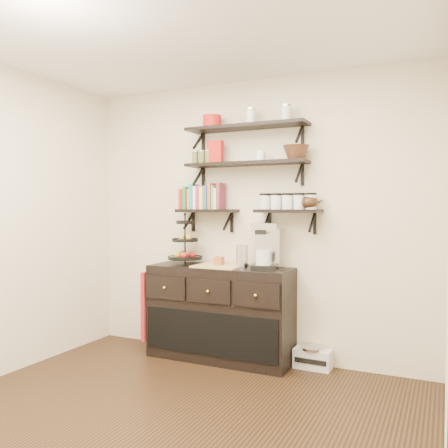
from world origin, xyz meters
The scene contains 22 objects.
floor centered at (0.00, 0.00, 0.00)m, with size 3.50×3.50×0.00m, color black.
ceiling centered at (0.00, 0.00, 2.70)m, with size 3.50×3.50×0.02m, color white.
back_wall centered at (0.00, 1.75, 1.35)m, with size 3.50×0.02×2.70m, color silver.
right_wall centered at (1.75, 0.00, 1.35)m, with size 0.02×3.50×2.70m, color silver.
shelf_top centered at (0.00, 1.62, 2.23)m, with size 1.20×0.27×0.23m.
shelf_mid centered at (0.00, 1.62, 1.88)m, with size 1.20×0.27×0.23m.
shelf_low_left centered at (-0.42, 1.63, 1.43)m, with size 0.60×0.25×0.23m.
shelf_low_right centered at (0.42, 1.63, 1.43)m, with size 0.60×0.25×0.23m.
cookbooks centered at (-0.47, 1.63, 1.57)m, with size 0.43×0.15×0.26m.
glass_canisters centered at (0.41, 1.63, 1.51)m, with size 0.54×0.10×0.13m.
sideboard centered at (-0.23, 1.51, 0.45)m, with size 1.40×0.50×0.92m.
fruit_stand centered at (-0.61, 1.52, 1.07)m, with size 0.33×0.33×0.49m.
candle centered at (-0.24, 1.51, 0.96)m, with size 0.08×0.08×0.08m, color brown.
coffee_maker centered at (0.23, 1.54, 1.10)m, with size 0.27×0.27×0.42m.
thermal_carafe centered at (0.01, 1.49, 1.01)m, with size 0.11×0.11×0.22m, color silver.
apron centered at (-0.96, 1.41, 0.49)m, with size 0.04×0.29×0.68m, color #B31D13.
radio centered at (0.65, 1.64, 0.10)m, with size 0.34×0.23×0.20m.
recipe_box centered at (-0.33, 1.61, 2.01)m, with size 0.16×0.06×0.22m, color red.
walnut_bowl centered at (0.49, 1.61, 1.96)m, with size 0.24×0.24×0.13m, color black, non-canonical shape.
ramekins centered at (0.15, 1.61, 1.95)m, with size 0.09×0.09×0.10m, color white.
teapot centered at (0.62, 1.63, 1.53)m, with size 0.20×0.15×0.15m, color #311C0E, non-canonical shape.
red_pot centered at (-0.36, 1.61, 2.31)m, with size 0.18×0.18×0.12m, color red.
Camera 1 is at (1.74, -2.56, 1.47)m, focal length 38.00 mm.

